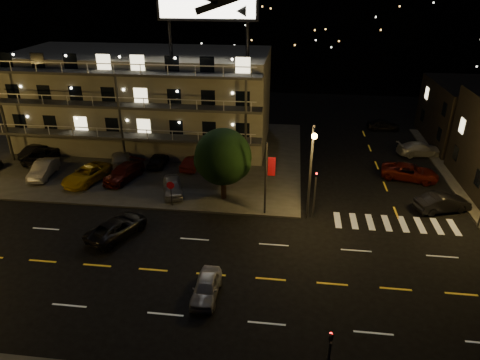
# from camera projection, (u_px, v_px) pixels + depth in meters

# --- Properties ---
(ground) EXTENTS (140.00, 140.00, 0.00)m
(ground) POSITION_uv_depth(u_px,v_px,m) (182.00, 272.00, 28.85)
(ground) COLOR black
(ground) RESTS_ON ground
(curb_nw) EXTENTS (44.00, 24.00, 0.15)m
(curb_nw) POSITION_uv_depth(u_px,v_px,m) (104.00, 152.00, 48.24)
(curb_nw) COLOR #323230
(curb_nw) RESTS_ON ground
(motel) EXTENTS (28.00, 13.80, 18.10)m
(motel) POSITION_uv_depth(u_px,v_px,m) (145.00, 98.00, 48.98)
(motel) COLOR gray
(motel) RESTS_ON ground
(hill_backdrop) EXTENTS (120.00, 25.00, 24.00)m
(hill_backdrop) POSITION_uv_depth(u_px,v_px,m) (233.00, 10.00, 85.97)
(hill_backdrop) COLOR black
(hill_backdrop) RESTS_ON ground
(streetlight_nc) EXTENTS (0.44, 1.92, 8.00)m
(streetlight_nc) POSITION_uv_depth(u_px,v_px,m) (311.00, 164.00, 32.85)
(streetlight_nc) COLOR #2D2D30
(streetlight_nc) RESTS_ON ground
(signal_nw) EXTENTS (0.20, 0.27, 4.60)m
(signal_nw) POSITION_uv_depth(u_px,v_px,m) (315.00, 189.00, 34.34)
(signal_nw) COLOR #2D2D30
(signal_nw) RESTS_ON ground
(signal_sw) EXTENTS (0.20, 0.27, 4.60)m
(signal_sw) POSITION_uv_depth(u_px,v_px,m) (328.00, 360.00, 19.15)
(signal_sw) COLOR #2D2D30
(signal_sw) RESTS_ON ground
(banner_north) EXTENTS (0.83, 0.16, 6.40)m
(banner_north) POSITION_uv_depth(u_px,v_px,m) (267.00, 177.00, 34.31)
(banner_north) COLOR #2D2D30
(banner_north) RESTS_ON ground
(stop_sign) EXTENTS (0.91, 0.11, 2.61)m
(stop_sign) POSITION_uv_depth(u_px,v_px,m) (171.00, 190.00, 36.10)
(stop_sign) COLOR #2D2D30
(stop_sign) RESTS_ON ground
(tree) EXTENTS (5.10, 4.91, 6.42)m
(tree) POSITION_uv_depth(u_px,v_px,m) (223.00, 158.00, 36.48)
(tree) COLOR black
(tree) RESTS_ON curb_nw
(lot_car_1) EXTENTS (2.18, 4.74, 1.51)m
(lot_car_1) POSITION_uv_depth(u_px,v_px,m) (43.00, 169.00, 41.88)
(lot_car_1) COLOR #98989E
(lot_car_1) RESTS_ON curb_nw
(lot_car_2) EXTENTS (3.85, 5.78, 1.47)m
(lot_car_2) POSITION_uv_depth(u_px,v_px,m) (87.00, 174.00, 40.82)
(lot_car_2) COLOR gold
(lot_car_2) RESTS_ON curb_nw
(lot_car_3) EXTENTS (3.31, 5.32, 1.44)m
(lot_car_3) POSITION_uv_depth(u_px,v_px,m) (124.00, 173.00, 41.25)
(lot_car_3) COLOR #53120B
(lot_car_3) RESTS_ON curb_nw
(lot_car_4) EXTENTS (2.88, 4.45, 1.41)m
(lot_car_4) POSITION_uv_depth(u_px,v_px,m) (173.00, 186.00, 38.60)
(lot_car_4) COLOR #98989E
(lot_car_4) RESTS_ON curb_nw
(lot_car_5) EXTENTS (2.43, 4.55, 1.43)m
(lot_car_5) POSITION_uv_depth(u_px,v_px,m) (38.00, 151.00, 46.36)
(lot_car_5) COLOR black
(lot_car_5) RESTS_ON curb_nw
(lot_car_6) EXTENTS (2.43, 5.13, 1.41)m
(lot_car_6) POSITION_uv_depth(u_px,v_px,m) (43.00, 154.00, 45.47)
(lot_car_6) COLOR black
(lot_car_6) RESTS_ON curb_nw
(lot_car_7) EXTENTS (3.47, 5.23, 1.41)m
(lot_car_7) POSITION_uv_depth(u_px,v_px,m) (121.00, 159.00, 44.32)
(lot_car_7) COLOR #98989E
(lot_car_7) RESTS_ON curb_nw
(lot_car_8) EXTENTS (1.66, 3.98, 1.34)m
(lot_car_8) POSITION_uv_depth(u_px,v_px,m) (158.00, 160.00, 44.27)
(lot_car_8) COLOR black
(lot_car_8) RESTS_ON curb_nw
(lot_car_9) EXTENTS (2.16, 4.05, 1.27)m
(lot_car_9) POSITION_uv_depth(u_px,v_px,m) (193.00, 163.00, 43.62)
(lot_car_9) COLOR #53120B
(lot_car_9) RESTS_ON curb_nw
(side_car_0) EXTENTS (4.91, 3.02, 1.53)m
(side_car_0) POSITION_uv_depth(u_px,v_px,m) (442.00, 203.00, 36.01)
(side_car_0) COLOR black
(side_car_0) RESTS_ON ground
(side_car_1) EXTENTS (5.81, 3.70, 1.49)m
(side_car_1) POSITION_uv_depth(u_px,v_px,m) (410.00, 172.00, 41.65)
(side_car_1) COLOR #53120B
(side_car_1) RESTS_ON ground
(side_car_2) EXTENTS (5.33, 2.85, 1.47)m
(side_car_2) POSITION_uv_depth(u_px,v_px,m) (421.00, 149.00, 47.16)
(side_car_2) COLOR #98989E
(side_car_2) RESTS_ON ground
(side_car_3) EXTENTS (4.05, 1.72, 1.37)m
(side_car_3) POSITION_uv_depth(u_px,v_px,m) (383.00, 125.00, 54.92)
(side_car_3) COLOR black
(side_car_3) RESTS_ON ground
(road_car_east) EXTENTS (1.57, 3.81, 1.29)m
(road_car_east) POSITION_uv_depth(u_px,v_px,m) (206.00, 287.00, 26.49)
(road_car_east) COLOR #98989E
(road_car_east) RESTS_ON ground
(road_car_west) EXTENTS (4.27, 5.64, 1.42)m
(road_car_west) POSITION_uv_depth(u_px,v_px,m) (117.00, 227.00, 32.63)
(road_car_west) COLOR black
(road_car_west) RESTS_ON ground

